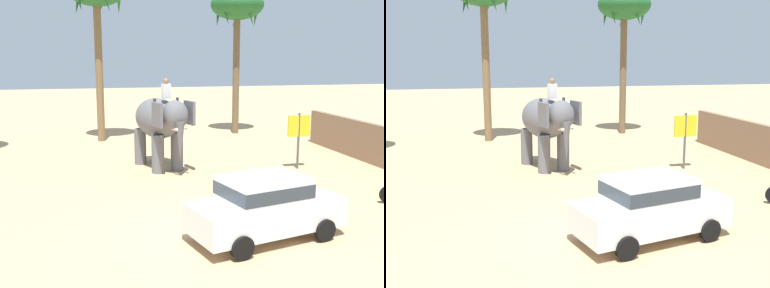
# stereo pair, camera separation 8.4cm
# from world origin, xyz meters

# --- Properties ---
(ground_plane) EXTENTS (120.00, 120.00, 0.00)m
(ground_plane) POSITION_xyz_m (0.00, 0.00, 0.00)
(ground_plane) COLOR tan
(car_sedan_foreground) EXTENTS (4.38, 2.59, 1.70)m
(car_sedan_foreground) POSITION_xyz_m (1.05, -0.56, 0.93)
(car_sedan_foreground) COLOR white
(car_sedan_foreground) RESTS_ON ground
(elephant_with_mahout) EXTENTS (2.46, 4.02, 3.88)m
(elephant_with_mahout) POSITION_xyz_m (-0.30, 7.82, 1.99)
(elephant_with_mahout) COLOR slate
(elephant_with_mahout) RESTS_ON ground
(palm_tree_behind_elephant) EXTENTS (3.20, 3.20, 8.70)m
(palm_tree_behind_elephant) POSITION_xyz_m (5.83, 15.94, 7.53)
(palm_tree_behind_elephant) COLOR brown
(palm_tree_behind_elephant) RESTS_ON ground
(signboard_yellow) EXTENTS (1.00, 0.10, 2.40)m
(signboard_yellow) POSITION_xyz_m (5.42, 6.41, 1.69)
(signboard_yellow) COLOR #4C4C51
(signboard_yellow) RESTS_ON ground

